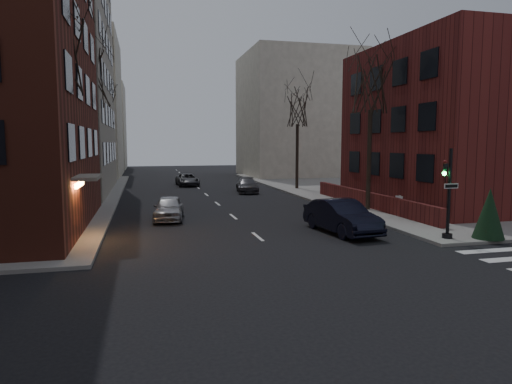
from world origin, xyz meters
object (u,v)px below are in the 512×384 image
evergreen_shrub (489,213)px  car_lane_far (187,180)px  traffic_signal (448,199)px  sandwich_board (401,203)px  tree_left_c (104,106)px  tree_left_b (87,78)px  parked_sedan (341,217)px  tree_right_a (371,84)px  streetlamp_near (93,145)px  car_lane_gray (247,185)px  streetlamp_far (113,144)px  tree_left_a (56,51)px  car_lane_silver (169,208)px  tree_right_b (298,108)px

evergreen_shrub → car_lane_far: bearing=109.3°
traffic_signal → sandwich_board: bearing=72.3°
tree_left_c → evergreen_shrub: 37.16m
sandwich_board → tree_left_b: bearing=139.9°
parked_sedan → evergreen_shrub: size_ratio=2.20×
tree_right_a → evergreen_shrub: 11.69m
traffic_signal → streetlamp_near: size_ratio=0.64×
car_lane_far → traffic_signal: bearing=-75.8°
car_lane_gray → evergreen_shrub: (5.98, -22.36, 0.64)m
tree_left_c → streetlamp_far: size_ratio=1.55×
tree_left_a → car_lane_gray: bearing=53.3°
tree_left_b → streetlamp_far: bearing=87.9°
car_lane_silver → tree_left_a: bearing=-136.0°
tree_left_b → sandwich_board: tree_left_b is taller
tree_right_b → car_lane_gray: size_ratio=2.08×
car_lane_gray → tree_right_b: bearing=20.6°
streetlamp_near → tree_left_a: bearing=-94.3°
car_lane_far → sandwich_board: (11.23, -21.69, -0.00)m
tree_left_b → sandwich_board: size_ratio=11.32×
tree_right_a → sandwich_board: tree_right_a is taller
tree_left_b → streetlamp_far: tree_left_b is taller
traffic_signal → parked_sedan: (-3.75, 2.89, -1.09)m
tree_left_a → tree_left_c: (0.00, 26.00, -0.44)m
traffic_signal → sandwich_board: 8.32m
tree_right_b → car_lane_gray: tree_right_b is taller
tree_right_a → car_lane_silver: size_ratio=2.43×
streetlamp_far → sandwich_board: size_ratio=6.58×
streetlamp_near → evergreen_shrub: size_ratio=2.78×
tree_right_a → streetlamp_far: bearing=125.3°
tree_right_a → streetlamp_near: 17.87m
tree_left_b → streetlamp_near: tree_left_b is taller
streetlamp_far → sandwich_board: 31.53m
sandwich_board → evergreen_shrub: bearing=-109.4°
streetlamp_far → car_lane_gray: bearing=-43.0°
tree_right_a → parked_sedan: (-4.62, -6.12, -7.21)m
car_lane_far → tree_right_b: bearing=-36.4°
parked_sedan → evergreen_shrub: evergreen_shrub is taller
tree_right_a → car_lane_far: (-9.60, 20.51, -7.40)m
traffic_signal → tree_right_b: 23.71m
car_lane_silver → evergreen_shrub: (13.51, -9.31, 0.60)m
parked_sedan → car_lane_gray: size_ratio=1.12×
tree_left_c → streetlamp_far: 4.33m
parked_sedan → sandwich_board: 7.97m
car_lane_silver → evergreen_shrub: evergreen_shrub is taller
traffic_signal → car_lane_silver: bearing=143.1°
streetlamp_far → car_lane_gray: streetlamp_far is taller
streetlamp_near → tree_left_b: bearing=98.5°
parked_sedan → streetlamp_near: bearing=133.8°
tree_left_a → parked_sedan: tree_left_a is taller
car_lane_gray → streetlamp_far: bearing=144.9°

